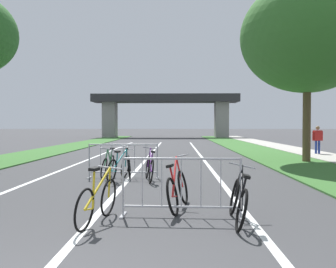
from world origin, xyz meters
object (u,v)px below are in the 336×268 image
Objects in this scene: crowd_barrier_nearest at (181,188)px; bicycle_silver_6 at (129,165)px; bicycle_black_1 at (238,201)px; bicycle_yellow_2 at (98,200)px; bicycle_purple_3 at (150,168)px; bicycle_red_5 at (178,190)px; bicycle_teal_0 at (119,168)px; bicycle_green_4 at (108,165)px; tree_right_oak_near at (307,36)px; crowd_barrier_second at (123,161)px; pedestrian_strolling at (318,137)px.

crowd_barrier_nearest reaches higher than bicycle_silver_6.
bicycle_black_1 is 5.98m from bicycle_silver_6.
bicycle_yellow_2 is 0.95× the size of bicycle_purple_3.
bicycle_yellow_2 is 5.51m from bicycle_silver_6.
bicycle_teal_0 is at bearing 126.20° from bicycle_red_5.
crowd_barrier_nearest reaches higher than bicycle_yellow_2.
bicycle_silver_6 reaches higher than bicycle_green_4.
tree_right_oak_near is 4.56× the size of bicycle_purple_3.
tree_right_oak_near is 4.57× the size of bicycle_red_5.
crowd_barrier_nearest is 1.02m from bicycle_black_1.
bicycle_yellow_2 is at bearing -124.73° from tree_right_oak_near.
crowd_barrier_nearest is 0.57m from bicycle_red_5.
tree_right_oak_near reaches higher than crowd_barrier_nearest.
crowd_barrier_nearest is 1.00× the size of crowd_barrier_second.
bicycle_yellow_2 is (-6.94, -10.01, -5.07)m from tree_right_oak_near.
tree_right_oak_near reaches higher than bicycle_red_5.
bicycle_red_5 is (-5.62, -8.99, -5.06)m from tree_right_oak_near.
bicycle_teal_0 is 4.70m from bicycle_yellow_2.
crowd_barrier_second is at bearing 148.11° from bicycle_green_4.
tree_right_oak_near is at bearing 34.01° from crowd_barrier_second.
bicycle_black_1 is 4.87m from bicycle_purple_3.
pedestrian_strolling reaches higher than bicycle_green_4.
bicycle_yellow_2 reaches higher than bicycle_green_4.
bicycle_teal_0 is 0.91m from bicycle_purple_3.
bicycle_black_1 is 1.04× the size of bicycle_silver_6.
bicycle_purple_3 is at bearing 101.77° from crowd_barrier_nearest.
bicycle_black_1 is at bearing 122.75° from bicycle_green_4.
bicycle_black_1 is at bearing -71.47° from bicycle_silver_6.
pedestrian_strolling reaches higher than crowd_barrier_second.
pedestrian_strolling is at bearing 36.28° from bicycle_silver_6.
bicycle_red_5 is at bearing -77.69° from bicycle_silver_6.
bicycle_red_5 reaches higher than bicycle_teal_0.
bicycle_yellow_2 is at bearing 101.10° from bicycle_green_4.
bicycle_red_5 is (0.80, -3.59, 0.00)m from bicycle_purple_3.
bicycle_black_1 is (0.94, -0.38, -0.15)m from crowd_barrier_nearest.
tree_right_oak_near reaches higher than bicycle_yellow_2.
bicycle_teal_0 is 1.02× the size of bicycle_red_5.
bicycle_red_5 is (2.18, -4.45, 0.02)m from bicycle_green_4.
crowd_barrier_nearest reaches higher than bicycle_red_5.
tree_right_oak_near is 10.05m from crowd_barrier_second.
crowd_barrier_second is 4.41m from bicycle_red_5.
crowd_barrier_second reaches higher than bicycle_teal_0.
pedestrian_strolling is at bearing 38.11° from bicycle_purple_3.
crowd_barrier_nearest is at bearing -78.98° from bicycle_silver_6.
bicycle_yellow_2 is (-2.32, -0.09, 0.01)m from bicycle_black_1.
tree_right_oak_near is 4.80× the size of bicycle_yellow_2.
tree_right_oak_near is 4.47× the size of bicycle_teal_0.
bicycle_purple_3 is (0.91, -0.06, 0.01)m from bicycle_teal_0.
crowd_barrier_second is 1.27× the size of bicycle_silver_6.
tree_right_oak_near is at bearing 66.15° from bicycle_yellow_2.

